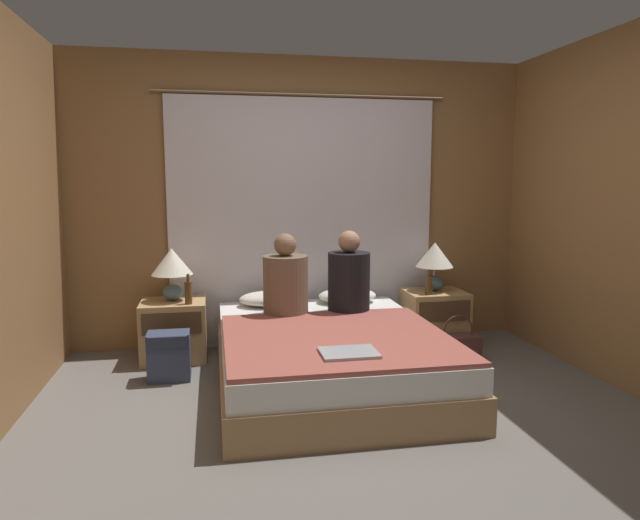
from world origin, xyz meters
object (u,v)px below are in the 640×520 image
(nightstand_left, at_px, (174,330))
(backpack_on_floor, at_px, (169,353))
(laptop_on_bed, at_px, (349,353))
(beer_bottle_on_right_stand, at_px, (429,286))
(handbag_on_floor, at_px, (457,346))
(pillow_right, at_px, (347,296))
(lamp_right, at_px, (435,259))
(nightstand_right, at_px, (434,318))
(bed, at_px, (328,357))
(person_right_in_bed, at_px, (349,279))
(beer_bottle_on_left_stand, at_px, (188,292))
(lamp_left, at_px, (172,266))
(pillow_left, at_px, (269,299))
(person_left_in_bed, at_px, (286,283))

(nightstand_left, xyz_separation_m, backpack_on_floor, (-0.01, -0.49, -0.04))
(backpack_on_floor, bearing_deg, laptop_on_bed, -41.75)
(beer_bottle_on_right_stand, bearing_deg, nightstand_left, 176.65)
(nightstand_left, xyz_separation_m, handbag_on_floor, (2.26, -0.43, -0.13))
(pillow_right, height_order, handbag_on_floor, pillow_right)
(nightstand_left, xyz_separation_m, lamp_right, (2.23, 0.03, 0.53))
(nightstand_left, relative_size, laptop_on_bed, 1.53)
(nightstand_right, bearing_deg, beer_bottle_on_right_stand, -132.02)
(bed, height_order, person_right_in_bed, person_right_in_bed)
(bed, distance_m, handbag_on_floor, 1.20)
(beer_bottle_on_left_stand, bearing_deg, lamp_left, 129.30)
(bed, bearing_deg, lamp_right, 36.06)
(beer_bottle_on_left_stand, bearing_deg, lamp_right, 4.29)
(lamp_left, relative_size, lamp_right, 1.00)
(bed, xyz_separation_m, pillow_left, (-0.34, 0.82, 0.26))
(pillow_left, bearing_deg, lamp_right, -0.41)
(pillow_left, bearing_deg, lamp_left, -179.24)
(nightstand_right, height_order, person_left_in_bed, person_left_in_bed)
(lamp_left, xyz_separation_m, person_right_in_bed, (1.37, -0.36, -0.09))
(person_left_in_bed, bearing_deg, nightstand_right, 13.63)
(person_left_in_bed, xyz_separation_m, laptop_on_bed, (0.23, -1.14, -0.22))
(nightstand_left, height_order, person_left_in_bed, person_left_in_bed)
(nightstand_right, distance_m, person_left_in_bed, 1.46)
(nightstand_right, bearing_deg, person_left_in_bed, -166.37)
(person_left_in_bed, relative_size, handbag_on_floor, 1.73)
(pillow_right, xyz_separation_m, beer_bottle_on_right_stand, (0.67, -0.17, 0.10))
(nightstand_right, distance_m, pillow_left, 1.47)
(nightstand_right, bearing_deg, beer_bottle_on_left_stand, -176.62)
(nightstand_left, relative_size, pillow_right, 1.03)
(bed, xyz_separation_m, lamp_left, (-1.12, 0.81, 0.57))
(nightstand_left, height_order, pillow_right, pillow_right)
(pillow_left, xyz_separation_m, backpack_on_floor, (-0.79, -0.53, -0.26))
(laptop_on_bed, bearing_deg, handbag_on_floor, 41.96)
(bed, bearing_deg, person_left_in_bed, 118.59)
(pillow_left, bearing_deg, person_left_in_bed, -76.23)
(beer_bottle_on_left_stand, height_order, beer_bottle_on_right_stand, beer_bottle_on_left_stand)
(pillow_right, relative_size, backpack_on_floor, 1.41)
(lamp_left, xyz_separation_m, person_left_in_bed, (0.87, -0.36, -0.10))
(backpack_on_floor, bearing_deg, lamp_left, 89.18)
(laptop_on_bed, distance_m, backpack_on_floor, 1.50)
(person_right_in_bed, bearing_deg, beer_bottle_on_right_stand, 15.41)
(bed, relative_size, beer_bottle_on_right_stand, 10.23)
(lamp_right, relative_size, laptop_on_bed, 1.27)
(person_right_in_bed, bearing_deg, laptop_on_bed, -103.48)
(person_left_in_bed, bearing_deg, laptop_on_bed, -78.70)
(handbag_on_floor, bearing_deg, bed, -163.02)
(lamp_left, height_order, backpack_on_floor, lamp_left)
(beer_bottle_on_left_stand, xyz_separation_m, handbag_on_floor, (2.13, -0.31, -0.47))
(lamp_right, distance_m, backpack_on_floor, 2.37)
(backpack_on_floor, xyz_separation_m, handbag_on_floor, (2.27, 0.06, -0.09))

